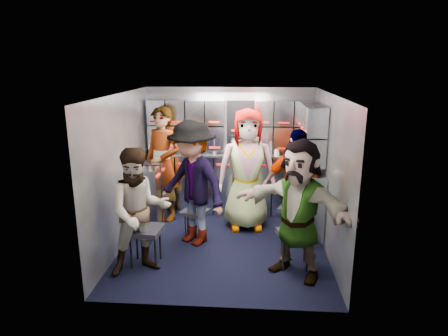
# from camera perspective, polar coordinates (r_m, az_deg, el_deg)

# --- Properties ---
(floor) EXTENTS (3.00, 3.00, 0.00)m
(floor) POSITION_cam_1_polar(r_m,az_deg,el_deg) (5.76, -0.03, -10.84)
(floor) COLOR black
(floor) RESTS_ON ground
(wall_back) EXTENTS (2.80, 0.04, 2.10)m
(wall_back) POSITION_cam_1_polar(r_m,az_deg,el_deg) (6.84, 0.88, 2.67)
(wall_back) COLOR gray
(wall_back) RESTS_ON ground
(wall_left) EXTENTS (0.04, 3.00, 2.10)m
(wall_left) POSITION_cam_1_polar(r_m,az_deg,el_deg) (5.66, -14.32, -0.43)
(wall_left) COLOR gray
(wall_left) RESTS_ON ground
(wall_right) EXTENTS (0.04, 3.00, 2.10)m
(wall_right) POSITION_cam_1_polar(r_m,az_deg,el_deg) (5.47, 14.77, -0.98)
(wall_right) COLOR gray
(wall_right) RESTS_ON ground
(ceiling) EXTENTS (2.80, 3.00, 0.02)m
(ceiling) POSITION_cam_1_polar(r_m,az_deg,el_deg) (5.20, -0.03, 10.49)
(ceiling) COLOR silver
(ceiling) RESTS_ON wall_back
(cart_bank_back) EXTENTS (2.68, 0.38, 0.99)m
(cart_bank_back) POSITION_cam_1_polar(r_m,az_deg,el_deg) (6.77, 0.76, -2.30)
(cart_bank_back) COLOR #989DA7
(cart_bank_back) RESTS_ON ground
(cart_bank_left) EXTENTS (0.38, 0.76, 0.99)m
(cart_bank_left) POSITION_cam_1_polar(r_m,az_deg,el_deg) (6.27, -10.59, -4.01)
(cart_bank_left) COLOR #989DA7
(cart_bank_left) RESTS_ON ground
(counter) EXTENTS (2.68, 0.42, 0.03)m
(counter) POSITION_cam_1_polar(r_m,az_deg,el_deg) (6.64, 0.77, 1.99)
(counter) COLOR #B3B5BA
(counter) RESTS_ON cart_bank_back
(locker_bank_back) EXTENTS (2.68, 0.28, 0.82)m
(locker_bank_back) POSITION_cam_1_polar(r_m,az_deg,el_deg) (6.61, 0.82, 6.12)
(locker_bank_back) COLOR #989DA7
(locker_bank_back) RESTS_ON wall_back
(locker_bank_right) EXTENTS (0.28, 1.00, 0.82)m
(locker_bank_right) POSITION_cam_1_polar(r_m,az_deg,el_deg) (6.02, 12.46, 4.90)
(locker_bank_right) COLOR #989DA7
(locker_bank_right) RESTS_ON wall_right
(right_cabinet) EXTENTS (0.28, 1.20, 1.00)m
(right_cabinet) POSITION_cam_1_polar(r_m,az_deg,el_deg) (6.17, 12.07, -4.35)
(right_cabinet) COLOR #989DA7
(right_cabinet) RESTS_ON ground
(coffee_niche) EXTENTS (0.46, 0.16, 0.84)m
(coffee_niche) POSITION_cam_1_polar(r_m,az_deg,el_deg) (6.66, 2.40, 6.01)
(coffee_niche) COLOR black
(coffee_niche) RESTS_ON wall_back
(red_latch_strip) EXTENTS (2.60, 0.02, 0.03)m
(red_latch_strip) POSITION_cam_1_polar(r_m,az_deg,el_deg) (6.48, 0.67, 0.43)
(red_latch_strip) COLOR #AC1A12
(red_latch_strip) RESTS_ON cart_bank_back
(jump_seat_near_left) EXTENTS (0.46, 0.44, 0.49)m
(jump_seat_near_left) POSITION_cam_1_polar(r_m,az_deg,el_deg) (5.16, -11.23, -8.96)
(jump_seat_near_left) COLOR black
(jump_seat_near_left) RESTS_ON ground
(jump_seat_mid_left) EXTENTS (0.43, 0.42, 0.41)m
(jump_seat_mid_left) POSITION_cam_1_polar(r_m,az_deg,el_deg) (5.86, -4.17, -6.51)
(jump_seat_mid_left) COLOR black
(jump_seat_mid_left) RESTS_ON ground
(jump_seat_center) EXTENTS (0.41, 0.39, 0.44)m
(jump_seat_center) POSITION_cam_1_polar(r_m,az_deg,el_deg) (6.36, 3.26, -4.52)
(jump_seat_center) COLOR black
(jump_seat_center) RESTS_ON ground
(jump_seat_mid_right) EXTENTS (0.46, 0.45, 0.42)m
(jump_seat_mid_right) POSITION_cam_1_polar(r_m,az_deg,el_deg) (6.03, 9.68, -5.96)
(jump_seat_mid_right) COLOR black
(jump_seat_mid_right) RESTS_ON ground
(jump_seat_near_right) EXTENTS (0.47, 0.46, 0.47)m
(jump_seat_near_right) POSITION_cam_1_polar(r_m,az_deg,el_deg) (5.09, 10.10, -9.55)
(jump_seat_near_right) COLOR black
(jump_seat_near_right) RESTS_ON ground
(attendant_standing) EXTENTS (0.80, 0.70, 1.83)m
(attendant_standing) POSITION_cam_1_polar(r_m,az_deg,el_deg) (6.46, -8.76, 0.55)
(attendant_standing) COLOR black
(attendant_standing) RESTS_ON ground
(attendant_arc_a) EXTENTS (0.93, 0.85, 1.55)m
(attendant_arc_a) POSITION_cam_1_polar(r_m,az_deg,el_deg) (4.87, -11.98, -6.14)
(attendant_arc_a) COLOR black
(attendant_arc_a) RESTS_ON ground
(attendant_arc_b) EXTENTS (1.30, 1.20, 1.75)m
(attendant_arc_b) POSITION_cam_1_polar(r_m,az_deg,el_deg) (5.53, -4.53, -2.23)
(attendant_arc_b) COLOR black
(attendant_arc_b) RESTS_ON ground
(attendant_arc_c) EXTENTS (0.96, 0.68, 1.85)m
(attendant_arc_c) POSITION_cam_1_polar(r_m,az_deg,el_deg) (6.03, 3.30, -0.25)
(attendant_arc_c) COLOR black
(attendant_arc_c) RESTS_ON ground
(attendant_arc_d) EXTENTS (1.02, 0.64, 1.62)m
(attendant_arc_d) POSITION_cam_1_polar(r_m,az_deg,el_deg) (5.72, 10.04, -2.51)
(attendant_arc_d) COLOR black
(attendant_arc_d) RESTS_ON ground
(attendant_arc_e) EXTENTS (1.56, 1.28, 1.67)m
(attendant_arc_e) POSITION_cam_1_polar(r_m,az_deg,el_deg) (4.76, 10.55, -5.82)
(attendant_arc_e) COLOR black
(attendant_arc_e) RESTS_ON ground
(bottle_left) EXTENTS (0.06, 0.06, 0.26)m
(bottle_left) POSITION_cam_1_polar(r_m,az_deg,el_deg) (6.58, -1.38, 3.15)
(bottle_left) COLOR white
(bottle_left) RESTS_ON counter
(bottle_mid) EXTENTS (0.07, 0.07, 0.24)m
(bottle_mid) POSITION_cam_1_polar(r_m,az_deg,el_deg) (6.56, 1.37, 3.02)
(bottle_mid) COLOR white
(bottle_mid) RESTS_ON counter
(bottle_right) EXTENTS (0.07, 0.07, 0.22)m
(bottle_right) POSITION_cam_1_polar(r_m,az_deg,el_deg) (6.56, 6.65, 2.86)
(bottle_right) COLOR white
(bottle_right) RESTS_ON counter
(cup_left) EXTENTS (0.08, 0.08, 0.10)m
(cup_left) POSITION_cam_1_polar(r_m,az_deg,el_deg) (6.74, -9.35, 2.57)
(cup_left) COLOR beige
(cup_left) RESTS_ON counter
(cup_right) EXTENTS (0.08, 0.08, 0.10)m
(cup_right) POSITION_cam_1_polar(r_m,az_deg,el_deg) (6.57, 7.54, 2.28)
(cup_right) COLOR beige
(cup_right) RESTS_ON counter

